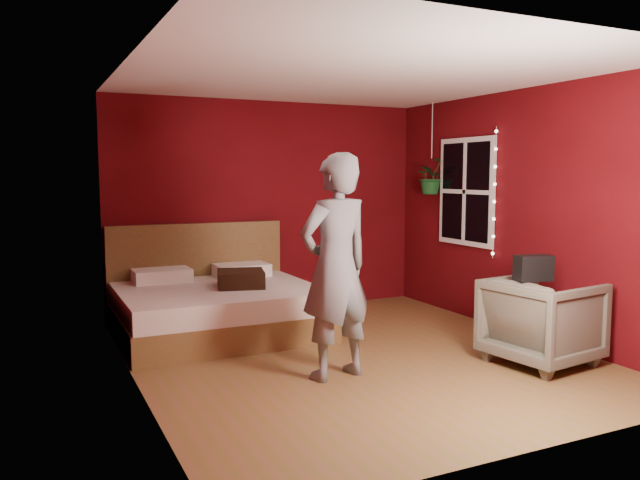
{
  "coord_description": "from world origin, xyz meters",
  "views": [
    {
      "loc": [
        -2.77,
        -5.02,
        1.71
      ],
      "look_at": [
        -0.19,
        0.4,
        1.07
      ],
      "focal_mm": 35.0,
      "sensor_mm": 36.0,
      "label": 1
    }
  ],
  "objects": [
    {
      "name": "floor",
      "position": [
        0.0,
        0.0,
        0.0
      ],
      "size": [
        4.5,
        4.5,
        0.0
      ],
      "primitive_type": "plane",
      "color": "brown",
      "rests_on": "ground"
    },
    {
      "name": "room_walls",
      "position": [
        0.0,
        0.0,
        1.68
      ],
      "size": [
        4.04,
        4.54,
        2.62
      ],
      "color": "#5E0910",
      "rests_on": "ground"
    },
    {
      "name": "window",
      "position": [
        1.97,
        0.9,
        1.5
      ],
      "size": [
        0.05,
        0.97,
        1.27
      ],
      "color": "white",
      "rests_on": "room_walls"
    },
    {
      "name": "fairy_lights",
      "position": [
        1.94,
        0.37,
        1.5
      ],
      "size": [
        0.04,
        0.04,
        1.45
      ],
      "color": "silver",
      "rests_on": "room_walls"
    },
    {
      "name": "bed",
      "position": [
        -0.95,
        1.42,
        0.29
      ],
      "size": [
        2.06,
        1.75,
        1.13
      ],
      "color": "brown",
      "rests_on": "ground"
    },
    {
      "name": "person",
      "position": [
        -0.45,
        -0.45,
        0.94
      ],
      "size": [
        0.76,
        0.57,
        1.88
      ],
      "primitive_type": "imported",
      "rotation": [
        0.0,
        0.0,
        3.33
      ],
      "color": "slate",
      "rests_on": "ground"
    },
    {
      "name": "armchair",
      "position": [
        1.4,
        -0.92,
        0.39
      ],
      "size": [
        0.96,
        0.94,
        0.78
      ],
      "primitive_type": "imported",
      "rotation": [
        0.0,
        0.0,
        1.7
      ],
      "color": "#686352",
      "rests_on": "ground"
    },
    {
      "name": "handbag",
      "position": [
        1.24,
        -0.96,
        0.89
      ],
      "size": [
        0.34,
        0.22,
        0.22
      ],
      "primitive_type": "cube",
      "rotation": [
        0.0,
        0.0,
        -0.22
      ],
      "color": "black",
      "rests_on": "armchair"
    },
    {
      "name": "throw_pillow",
      "position": [
        -0.72,
        1.25,
        0.6
      ],
      "size": [
        0.59,
        0.59,
        0.17
      ],
      "primitive_type": "cube",
      "rotation": [
        0.0,
        0.0,
        -0.26
      ],
      "color": "#321910",
      "rests_on": "bed"
    },
    {
      "name": "hanging_plant",
      "position": [
        1.88,
        1.48,
        1.68
      ],
      "size": [
        0.43,
        0.38,
        1.15
      ],
      "color": "silver",
      "rests_on": "room_walls"
    }
  ]
}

